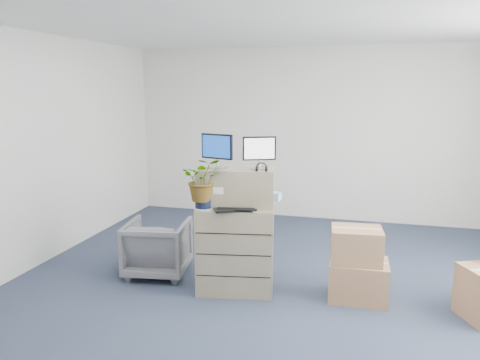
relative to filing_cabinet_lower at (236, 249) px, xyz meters
name	(u,v)px	position (x,y,z in m)	size (l,w,h in m)	color
ground	(270,312)	(0.46, -0.41, -0.46)	(7.00, 7.00, 0.00)	#212B3C
wall_back	(314,134)	(0.46, 3.10, 0.94)	(6.00, 0.02, 2.80)	silver
filing_cabinet_lower	(236,249)	(0.00, 0.00, 0.00)	(0.80, 0.49, 0.93)	gray
filing_cabinet_upper	(236,187)	(-0.01, 0.04, 0.66)	(0.80, 0.40, 0.40)	gray
monitor_left	(217,149)	(-0.19, -0.02, 1.06)	(0.36, 0.18, 0.36)	#99999E
monitor_right	(259,151)	(0.24, 0.05, 1.05)	(0.33, 0.18, 0.34)	#99999E
headphones	(262,168)	(0.29, -0.06, 0.89)	(0.12, 0.12, 0.01)	black
keyboard	(235,209)	(0.03, -0.15, 0.48)	(0.42, 0.17, 0.02)	black
mouse	(265,208)	(0.32, -0.03, 0.48)	(0.08, 0.05, 0.03)	silver
water_bottle	(248,194)	(0.12, 0.07, 0.59)	(0.07, 0.07, 0.25)	#95969D
phone_dock	(230,203)	(-0.07, 0.00, 0.50)	(0.05, 0.05, 0.11)	silver
external_drive	(266,202)	(0.29, 0.17, 0.49)	(0.17, 0.13, 0.05)	black
tissue_box	(270,196)	(0.33, 0.18, 0.56)	(0.22, 0.11, 0.08)	#3F85D8
potted_plant	(203,185)	(-0.29, -0.18, 0.71)	(0.52, 0.55, 0.43)	#A9C29C
office_chair	(158,245)	(-0.99, 0.19, -0.11)	(0.69, 0.64, 0.71)	slate
cardboard_boxes	(446,278)	(2.11, 0.12, -0.15)	(2.02, 0.80, 0.76)	#946C47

